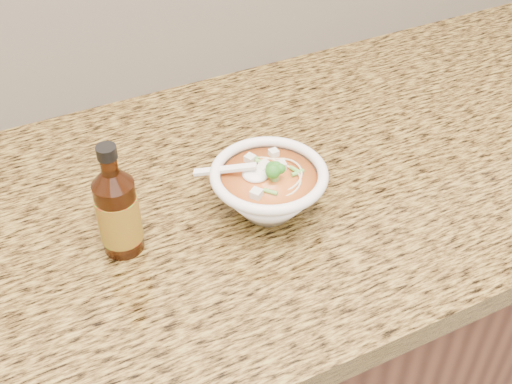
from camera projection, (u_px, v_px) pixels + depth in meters
name	position (u px, v px, depth m)	size (l,w,h in m)	color
cabinet	(204.00, 380.00, 1.25)	(4.00, 0.65, 0.86)	black
counter_slab	(189.00, 211.00, 0.96)	(4.00, 0.68, 0.04)	olive
soup_bowl	(269.00, 190.00, 0.91)	(0.18, 0.17, 0.09)	white
hot_sauce_bottle	(118.00, 212.00, 0.83)	(0.07, 0.07, 0.17)	#3E1908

